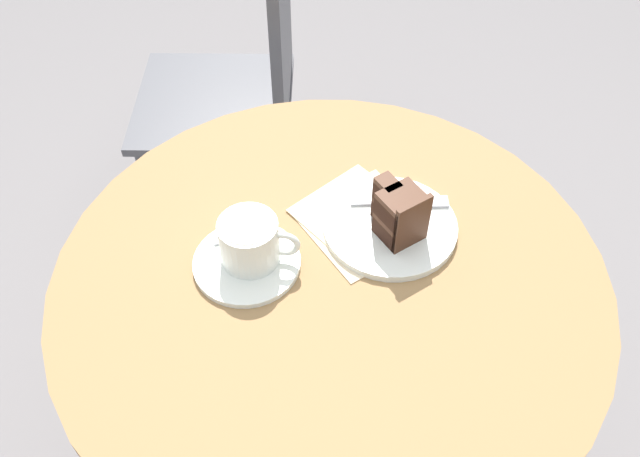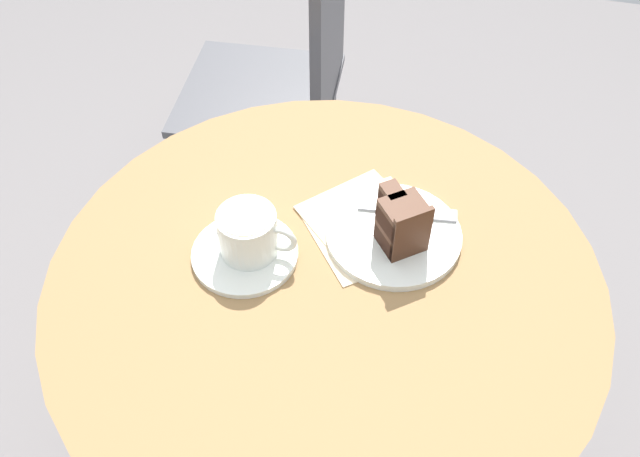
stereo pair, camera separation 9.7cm
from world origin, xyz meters
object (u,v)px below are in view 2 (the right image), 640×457
Objects in this scene: cake_slice at (401,222)px; cafe_chair at (290,74)px; fork at (419,213)px; saucer at (245,254)px; cake_plate at (393,235)px; coffee_cup at (249,232)px; teaspoon at (258,229)px; napkin at (366,223)px.

cafe_chair reaches higher than cake_slice.
saucer is at bearing -157.57° from fork.
cake_slice is (0.01, -0.01, 0.05)m from cake_plate.
coffee_cup reaches higher than cake_plate.
saucer is at bearing -160.37° from cake_slice.
teaspoon is 0.73m from cafe_chair.
saucer is 0.23m from cake_slice.
cake_slice is 0.08m from napkin.
cafe_chair is at bearing 119.38° from cake_plate.
coffee_cup is at bearing -158.18° from fork.
fork is at bearing 27.88° from cafe_chair.
cafe_chair is at bearing 82.62° from teaspoon.
fork reaches higher than teaspoon.
cake_slice is at bearing 19.63° from saucer.
saucer is 0.27m from fork.
cake_slice reaches higher than fork.
cafe_chair is at bearing 115.65° from fork.
coffee_cup is 0.77m from cafe_chair.
fork is (0.02, 0.06, -0.04)m from cake_slice.
cake_slice is (0.20, 0.07, 0.01)m from coffee_cup.
teaspoon is 0.20m from cake_plate.
cafe_chair reaches higher than teaspoon.
cafe_chair is at bearing 101.94° from saucer.
coffee_cup is 1.27× the size of cake_slice.
cake_slice is at bearing -55.61° from cake_plate.
cake_slice is 0.11× the size of cafe_chair.
saucer is 0.64× the size of napkin.
teaspoon reaches higher than cake_plate.
cake_plate is 0.83× the size of napkin.
saucer is at bearing -133.73° from coffee_cup.
cafe_chair is (-0.38, 0.58, -0.23)m from fork.
cafe_chair is at bearing 119.50° from cake_slice.
teaspoon is 0.39× the size of napkin.
coffee_cup reaches higher than napkin.
cake_slice reaches higher than napkin.
cake_slice reaches higher than teaspoon.
cake_plate reaches higher than napkin.
cake_plate is at bearing -17.90° from napkin.
coffee_cup is at bearing -108.59° from teaspoon.
fork is 0.74m from cafe_chair.
cafe_chair is (-0.16, 0.67, -0.22)m from teaspoon.
cafe_chair is at bearing 102.59° from coffee_cup.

